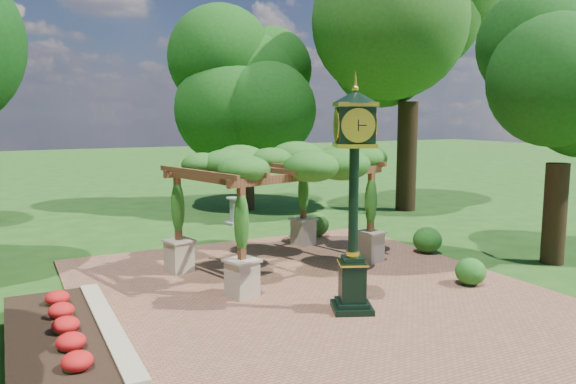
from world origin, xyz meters
name	(u,v)px	position (x,y,z in m)	size (l,w,h in m)	color
ground	(343,312)	(0.00, 0.00, 0.00)	(120.00, 120.00, 0.00)	#1E4714
brick_plaza	(318,297)	(0.00, 1.00, 0.02)	(10.00, 12.00, 0.04)	brown
border_wall	(109,333)	(-4.60, 0.50, 0.20)	(0.35, 5.00, 0.40)	#C6B793
flower_bed	(54,344)	(-5.50, 0.50, 0.18)	(1.50, 5.00, 0.36)	red
pedestal_clock	(354,181)	(0.16, -0.10, 2.74)	(1.19, 1.19, 4.58)	black
pergola	(278,169)	(0.28, 3.64, 2.65)	(5.78, 4.42, 3.22)	tan
sundial	(233,212)	(1.42, 9.74, 0.45)	(0.71, 0.71, 1.02)	gray
shrub_front	(470,271)	(3.64, 0.10, 0.36)	(0.72, 0.72, 0.64)	#21611B
shrub_mid	(427,240)	(4.83, 3.00, 0.42)	(0.84, 0.84, 0.75)	#1E5618
shrub_back	(316,224)	(3.03, 6.41, 0.44)	(0.88, 0.88, 0.79)	#275518
tree_north	(246,84)	(3.13, 12.53, 5.28)	(4.41, 4.41, 7.69)	#2E2012
tree_east_far	(411,14)	(9.12, 9.36, 8.12)	(5.74, 5.74, 11.81)	black
tree_east_near	(564,83)	(7.21, 0.65, 4.86)	(3.55, 3.55, 7.11)	#372416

